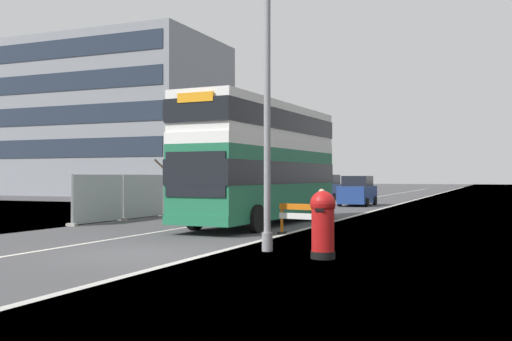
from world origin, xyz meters
TOP-DOWN VIEW (x-y plane):
  - ground at (0.52, 0.07)m, footprint 140.00×280.00m
  - double_decker_bus at (-0.53, 9.77)m, footprint 3.08×11.01m
  - lamppost_foreground at (2.87, 1.75)m, footprint 0.29×0.70m
  - red_pillar_postbox at (4.64, 0.96)m, footprint 0.62×0.62m
  - roadworks_barrier at (2.33, 6.19)m, footprint 1.66×0.67m
  - construction_site_fence at (-7.21, 16.20)m, footprint 0.44×20.60m
  - car_oncoming_near at (-0.52, 26.75)m, footprint 2.01×4.17m
  - car_receding_mid at (-5.15, 35.58)m, footprint 1.96×4.15m
  - bare_tree_far_verge_near at (-15.45, 28.03)m, footprint 3.08×2.36m
  - bare_tree_far_verge_mid at (-17.21, 47.20)m, footprint 3.28×2.80m
  - pedestrian_at_kerb at (3.39, 5.09)m, footprint 0.34×0.34m
  - backdrop_office_block at (-29.78, 40.45)m, footprint 20.97×14.23m

SIDE VIEW (x-z plane):
  - ground at x=0.52m, z-range -0.10..0.00m
  - roadworks_barrier at x=2.33m, z-range 0.12..1.19m
  - pedestrian_at_kerb at x=3.39m, z-range 0.00..1.60m
  - red_pillar_postbox at x=4.64m, z-range 0.08..1.72m
  - car_oncoming_near at x=-0.52m, z-range -0.06..1.96m
  - car_receding_mid at x=-5.15m, z-range -0.07..2.04m
  - construction_site_fence at x=-7.21m, z-range -0.04..2.07m
  - bare_tree_far_verge_near at x=-15.45m, z-range 0.09..3.99m
  - double_decker_bus at x=-0.53m, z-range 0.16..5.10m
  - bare_tree_far_verge_mid at x=-17.21m, z-range -0.16..5.48m
  - lamppost_foreground at x=2.87m, z-range -0.23..7.90m
  - backdrop_office_block at x=-29.78m, z-range 0.00..16.32m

